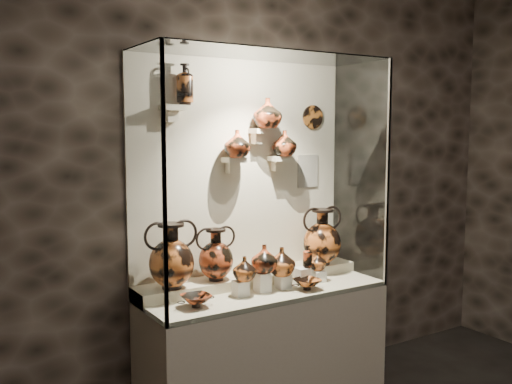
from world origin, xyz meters
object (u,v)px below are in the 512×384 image
Objects in this scene: amphora_mid at (216,254)px; amphora_right at (322,237)px; amphora_left at (172,256)px; jug_b at (264,258)px; ovoid_vase_b at (267,113)px; jug_e at (317,261)px; kylix_right at (307,283)px; jug_a at (244,269)px; jug_c at (281,261)px; lekythos_tall at (185,82)px; ovoid_vase_a at (237,144)px; ovoid_vase_c at (284,143)px; lekythos_small at (307,255)px; kylix_left at (196,300)px.

amphora_right reaches higher than amphora_mid.
jug_b is at bearing -15.10° from amphora_left.
ovoid_vase_b is at bearing 179.37° from amphora_right.
amphora_left is at bearing 159.11° from jug_e.
amphora_left is at bearing 151.36° from kylix_right.
jug_a is 0.76× the size of ovoid_vase_b.
jug_b is 0.96× the size of jug_c.
ovoid_vase_b is at bearing -15.18° from amphora_mid.
jug_a is 0.54× the size of lekythos_tall.
amphora_left reaches higher than jug_b.
lekythos_tall reaches higher than ovoid_vase_b.
ovoid_vase_a reaches higher than ovoid_vase_c.
ovoid_vase_b is at bearing 165.43° from ovoid_vase_c.
jug_a is 0.46m from kylix_right.
jug_b is at bearing 10.29° from jug_a.
jug_c reaches higher than kylix_right.
jug_a is at bearing -23.06° from amphora_left.
amphora_left is 0.96m from lekythos_small.
jug_e is 0.13m from lekythos_small.
ovoid_vase_a is (-0.06, 0.24, 0.76)m from jug_b.
lekythos_small is (0.21, -0.01, 0.02)m from jug_c.
amphora_left is 1.19m from ovoid_vase_b.
lekythos_tall is (-0.44, 0.27, 1.16)m from jug_b.
amphora_left is 2.00× the size of ovoid_vase_b.
lekythos_small reaches higher than kylix_right.
jug_c is at bearing -47.39° from ovoid_vase_a.
kylix_right is at bearing -114.96° from lekythos_small.
ovoid_vase_a is (0.47, 0.31, 0.94)m from kylix_left.
lekythos_small is 0.84× the size of ovoid_vase_b.
kylix_right is (-0.36, -0.29, -0.24)m from amphora_right.
amphora_mid is 0.89m from amphora_right.
lekythos_small is 1.44m from lekythos_tall.
jug_b is at bearing -70.89° from ovoid_vase_a.
ovoid_vase_b is at bearing 1.69° from ovoid_vase_a.
amphora_left reaches higher than jug_e.
jug_c is 0.86m from ovoid_vase_a.
jug_e is (0.32, 0.02, -0.04)m from jug_c.
jug_a is 1.23× the size of jug_e.
amphora_right is 2.28× the size of ovoid_vase_c.
jug_c is 0.21m from lekythos_small.
jug_a reaches higher than jug_e.
jug_c is 1.05× the size of ovoid_vase_c.
jug_c is (0.30, 0.01, 0.01)m from jug_a.
amphora_mid is 1.80× the size of jug_c.
jug_a is 0.84× the size of ovoid_vase_a.
jug_a is at bearing -158.74° from amphora_right.
lekythos_small is (-0.11, -0.03, 0.06)m from jug_e.
amphora_right is 1.81× the size of kylix_left.
ovoid_vase_b is (-0.17, 0.25, 0.98)m from lekythos_small.
ovoid_vase_b reaches higher than amphora_mid.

